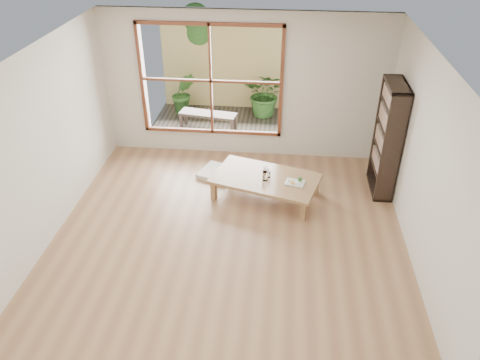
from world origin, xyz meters
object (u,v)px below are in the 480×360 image
Objects in this scene: food_tray at (296,182)px; bookshelf at (387,139)px; garden_bench at (208,116)px; low_table at (266,180)px.

bookshelf is at bearing 34.60° from food_tray.
bookshelf is 1.53× the size of garden_bench.
bookshelf is at bearing -21.20° from garden_bench.
garden_bench is (-1.29, 2.30, 0.02)m from low_table.
low_table is 1.54× the size of garden_bench.
garden_bench is at bearing 139.32° from food_tray.
food_tray is (0.47, -0.13, 0.06)m from low_table.
bookshelf is at bearing 29.17° from low_table.
food_tray is 3.00m from garden_bench.
low_table is at bearing 178.41° from food_tray.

